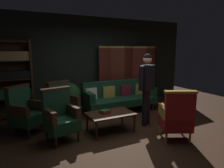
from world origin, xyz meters
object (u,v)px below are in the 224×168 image
(book_red_leather, at_px, (105,112))
(book_green_cloth, at_px, (105,111))
(bookshelf, at_px, (14,77))
(folding_screen, at_px, (128,74))
(armchair_gilt_accent, at_px, (176,116))
(coffee_table, at_px, (111,115))
(velvet_couch, at_px, (119,96))
(armchair_wing_left, at_px, (25,111))
(potted_plant, at_px, (70,96))
(armchair_wing_far, at_px, (60,116))
(armchair_wing_right, at_px, (63,104))
(standing_figure, at_px, (147,83))

(book_red_leather, distance_m, book_green_cloth, 0.03)
(bookshelf, relative_size, book_red_leather, 10.19)
(folding_screen, relative_size, armchair_gilt_accent, 2.05)
(armchair_gilt_accent, bearing_deg, coffee_table, 135.53)
(velvet_couch, xyz_separation_m, armchair_wing_left, (-2.56, -0.49, 0.03))
(bookshelf, xyz_separation_m, book_green_cloth, (1.71, -1.92, -0.61))
(bookshelf, xyz_separation_m, potted_plant, (1.34, -0.41, -0.57))
(coffee_table, height_order, armchair_wing_far, armchair_wing_far)
(armchair_wing_right, bearing_deg, armchair_wing_far, -106.24)
(velvet_couch, distance_m, armchair_gilt_accent, 2.20)
(velvet_couch, distance_m, standing_figure, 1.39)
(armchair_wing_left, relative_size, potted_plant, 1.17)
(armchair_gilt_accent, height_order, armchair_wing_right, same)
(standing_figure, distance_m, potted_plant, 2.19)
(velvet_couch, height_order, armchair_wing_far, armchair_wing_far)
(bookshelf, height_order, book_green_cloth, bookshelf)
(folding_screen, distance_m, coffee_table, 2.60)
(coffee_table, relative_size, potted_plant, 1.13)
(armchair_wing_right, distance_m, book_green_cloth, 1.12)
(armchair_wing_left, height_order, book_green_cloth, armchair_wing_left)
(folding_screen, xyz_separation_m, armchair_wing_far, (-2.69, -1.85, -0.50))
(armchair_gilt_accent, distance_m, potted_plant, 2.91)
(bookshelf, distance_m, potted_plant, 1.52)
(armchair_gilt_accent, bearing_deg, bookshelf, 133.59)
(armchair_wing_left, xyz_separation_m, armchair_wing_far, (0.60, -0.67, 0.00))
(armchair_wing_right, bearing_deg, armchair_wing_left, -168.80)
(coffee_table, relative_size, armchair_wing_left, 0.96)
(armchair_wing_right, xyz_separation_m, potted_plant, (0.35, 0.65, 0.02))
(standing_figure, bearing_deg, armchair_gilt_accent, -86.97)
(armchair_wing_left, bearing_deg, folding_screen, 19.68)
(armchair_wing_right, bearing_deg, velvet_couch, 10.66)
(armchair_wing_far, height_order, standing_figure, standing_figure)
(velvet_couch, height_order, standing_figure, standing_figure)
(coffee_table, xyz_separation_m, standing_figure, (0.93, -0.03, 0.65))
(armchair_wing_left, height_order, book_red_leather, armchair_wing_left)
(standing_figure, relative_size, book_green_cloth, 9.26)
(armchair_gilt_accent, xyz_separation_m, book_red_leather, (-1.09, 1.01, -0.05))
(velvet_couch, distance_m, potted_plant, 1.40)
(folding_screen, bearing_deg, standing_figure, -109.43)
(armchair_gilt_accent, distance_m, armchair_wing_right, 2.61)
(book_green_cloth, bearing_deg, bookshelf, 131.55)
(armchair_gilt_accent, distance_m, armchair_wing_left, 3.16)
(standing_figure, bearing_deg, potted_plant, 131.37)
(folding_screen, xyz_separation_m, potted_plant, (-2.10, -0.37, -0.47))
(armchair_wing_left, distance_m, standing_figure, 2.77)
(bookshelf, bearing_deg, armchair_wing_far, -68.50)
(armchair_wing_left, xyz_separation_m, book_red_leather, (1.56, -0.70, -0.05))
(standing_figure, bearing_deg, bookshelf, 143.84)
(armchair_wing_left, bearing_deg, armchair_gilt_accent, -32.82)
(book_red_leather, height_order, book_green_cloth, book_green_cloth)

